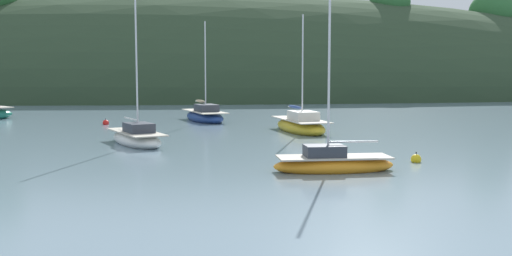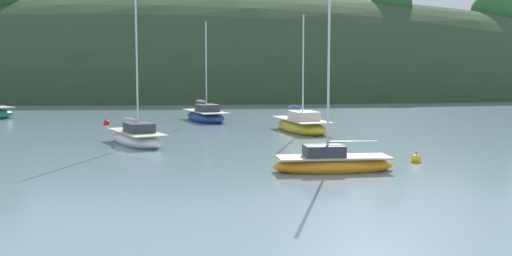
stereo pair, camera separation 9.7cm
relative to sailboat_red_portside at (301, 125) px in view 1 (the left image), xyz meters
name	(u,v)px [view 1 (the left image)]	position (x,y,z in m)	size (l,w,h in m)	color
far_shoreline_hill	(214,97)	(-3.83, 47.19, -0.33)	(150.00, 36.00, 31.09)	#2D422B
sailboat_red_portside	(301,125)	(0.00, 0.00, 0.00)	(3.23, 6.80, 7.54)	gold
sailboat_cream_ketch	(137,138)	(-9.71, -5.35, -0.05)	(3.90, 5.83, 7.83)	white
sailboat_orange_cutter	(333,163)	(-1.42, -14.46, -0.09)	(4.74, 1.68, 6.90)	orange
sailboat_yellow_far	(205,116)	(-5.89, 8.42, -0.01)	(3.85, 6.74, 7.76)	navy
mooring_buoy_outer	(106,123)	(-12.99, 6.17, -0.28)	(0.44, 0.44, 0.54)	red
mooring_buoy_channel	(416,159)	(2.60, -12.69, -0.28)	(0.44, 0.44, 0.54)	yellow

